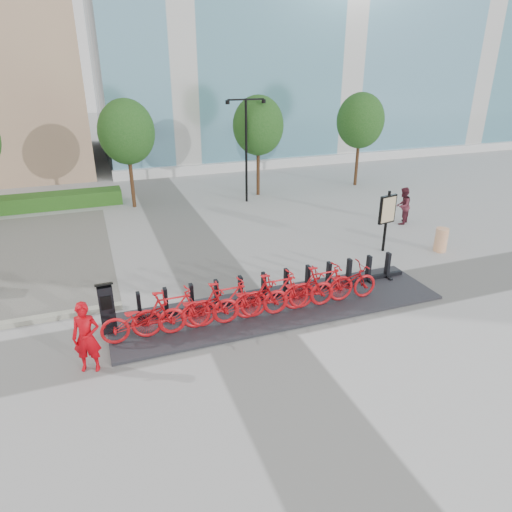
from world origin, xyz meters
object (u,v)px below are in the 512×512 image
object	(u,v)px
pedestrian	(403,206)
worker_red	(86,337)
bike_0	(143,319)
map_sign	(387,212)
construction_barrel	(441,240)
kiosk	(107,308)

from	to	relation	value
pedestrian	worker_red	bearing A→B (deg)	-11.34
bike_0	worker_red	size ratio (longest dim) A/B	1.23
map_sign	bike_0	bearing A→B (deg)	-174.01
map_sign	pedestrian	bearing A→B (deg)	30.93
pedestrian	map_sign	xyz separation A→B (m)	(-2.59, -2.40, 0.72)
pedestrian	construction_barrel	xyz separation A→B (m)	(-0.59, -3.15, -0.36)
worker_red	pedestrian	world-z (taller)	worker_red
kiosk	map_sign	size ratio (longest dim) A/B	0.63
kiosk	bike_0	bearing A→B (deg)	-39.75
kiosk	pedestrian	size ratio (longest dim) A/B	0.89
pedestrian	map_sign	size ratio (longest dim) A/B	0.70
worker_red	map_sign	bearing A→B (deg)	35.77
map_sign	construction_barrel	bearing A→B (deg)	-32.52
bike_0	map_sign	size ratio (longest dim) A/B	0.92
kiosk	construction_barrel	xyz separation A→B (m)	(12.07, 1.61, -0.33)
bike_0	kiosk	xyz separation A→B (m)	(-0.82, 0.64, 0.14)
bike_0	pedestrian	xyz separation A→B (m)	(11.84, 5.40, 0.17)
worker_red	pedestrian	distance (m)	14.55
construction_barrel	map_sign	size ratio (longest dim) A/B	0.39
worker_red	pedestrian	size ratio (longest dim) A/B	1.07
worker_red	kiosk	bearing A→B (deg)	85.93
bike_0	pedestrian	size ratio (longest dim) A/B	1.31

